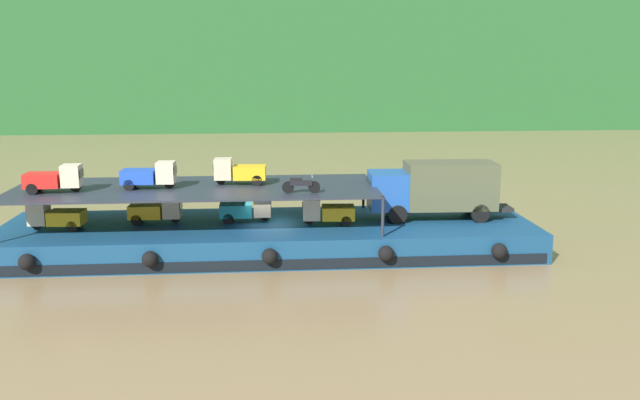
# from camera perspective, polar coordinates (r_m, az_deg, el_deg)

# --- Properties ---
(ground_plane) EXTENTS (400.00, 400.00, 0.00)m
(ground_plane) POSITION_cam_1_polar(r_m,az_deg,el_deg) (35.67, -4.38, -4.32)
(ground_plane) COLOR olive
(cargo_barge) EXTENTS (28.03, 8.09, 1.50)m
(cargo_barge) POSITION_cam_1_polar(r_m,az_deg,el_deg) (35.43, -4.40, -3.17)
(cargo_barge) COLOR navy
(cargo_barge) RESTS_ON ground
(covered_lorry) EXTENTS (7.90, 2.44, 3.10)m
(covered_lorry) POSITION_cam_1_polar(r_m,az_deg,el_deg) (36.33, 9.93, 1.02)
(covered_lorry) COLOR #1E4C99
(covered_lorry) RESTS_ON cargo_barge
(cargo_rack) EXTENTS (18.83, 6.68, 2.00)m
(cargo_rack) POSITION_cam_1_polar(r_m,az_deg,el_deg) (35.06, -10.69, 0.99)
(cargo_rack) COLOR #232833
(cargo_rack) RESTS_ON cargo_barge
(mini_truck_lower_stern) EXTENTS (2.79, 1.29, 1.38)m
(mini_truck_lower_stern) POSITION_cam_1_polar(r_m,az_deg,el_deg) (36.30, -21.84, -1.31)
(mini_truck_lower_stern) COLOR gold
(mini_truck_lower_stern) RESTS_ON cargo_barge
(mini_truck_lower_aft) EXTENTS (2.77, 1.26, 1.38)m
(mini_truck_lower_aft) POSITION_cam_1_polar(r_m,az_deg,el_deg) (36.15, -13.93, -0.84)
(mini_truck_lower_aft) COLOR gold
(mini_truck_lower_aft) RESTS_ON cargo_barge
(mini_truck_lower_mid) EXTENTS (2.76, 1.23, 1.38)m
(mini_truck_lower_mid) POSITION_cam_1_polar(r_m,az_deg,el_deg) (35.61, -6.37, -0.75)
(mini_truck_lower_mid) COLOR teal
(mini_truck_lower_mid) RESTS_ON cargo_barge
(mini_truck_lower_fore) EXTENTS (2.79, 1.29, 1.38)m
(mini_truck_lower_fore) POSITION_cam_1_polar(r_m,az_deg,el_deg) (34.75, 0.64, -0.99)
(mini_truck_lower_fore) COLOR gold
(mini_truck_lower_fore) RESTS_ON cargo_barge
(mini_truck_upper_stern) EXTENTS (2.77, 1.25, 1.38)m
(mini_truck_upper_stern) POSITION_cam_1_polar(r_m,az_deg,el_deg) (35.57, -21.92, 1.72)
(mini_truck_upper_stern) COLOR red
(mini_truck_upper_stern) RESTS_ON cargo_rack
(mini_truck_upper_mid) EXTENTS (2.78, 1.26, 1.38)m
(mini_truck_upper_mid) POSITION_cam_1_polar(r_m,az_deg,el_deg) (35.13, -14.47, 2.09)
(mini_truck_upper_mid) COLOR #1E47B7
(mini_truck_upper_mid) RESTS_ON cargo_rack
(mini_truck_upper_fore) EXTENTS (2.78, 1.26, 1.38)m
(mini_truck_upper_fore) POSITION_cam_1_polar(r_m,az_deg,el_deg) (35.44, -7.00, 2.47)
(mini_truck_upper_fore) COLOR gold
(mini_truck_upper_fore) RESTS_ON cargo_rack
(motorcycle_upper_port) EXTENTS (1.90, 0.55, 0.87)m
(motorcycle_upper_port) POSITION_cam_1_polar(r_m,az_deg,el_deg) (32.84, -1.68, 1.34)
(motorcycle_upper_port) COLOR black
(motorcycle_upper_port) RESTS_ON cargo_rack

